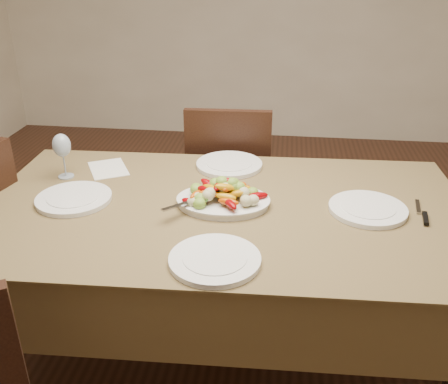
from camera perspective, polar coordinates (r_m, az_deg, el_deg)
floor at (r=2.31m, az=1.81°, el=-18.85°), size 6.00×6.00×0.00m
dining_table at (r=2.08m, az=-0.00°, el=-10.96°), size 1.88×1.11×0.76m
chair_far at (r=2.73m, az=0.75°, el=0.89°), size 0.43×0.43×0.95m
serving_platter at (r=1.89m, az=-0.09°, el=-1.21°), size 0.35×0.27×0.02m
roasted_vegetables at (r=1.86m, az=-0.09°, el=0.35°), size 0.29×0.20×0.09m
serving_spoon at (r=1.84m, az=-2.21°, el=-0.64°), size 0.26×0.22×0.03m
plate_left at (r=2.01m, az=-16.78°, el=-0.74°), size 0.29×0.29×0.02m
plate_right at (r=1.92m, az=16.10°, el=-1.89°), size 0.29×0.29×0.02m
plate_far at (r=2.23m, az=0.60°, el=3.13°), size 0.29×0.29×0.02m
plate_near at (r=1.56m, az=-1.06°, el=-7.76°), size 0.29×0.29×0.02m
wine_glass at (r=2.19m, az=-17.93°, el=4.08°), size 0.08×0.08×0.20m
menu_card at (r=2.26m, az=-13.08°, el=2.61°), size 0.23×0.26×0.00m
table_knife at (r=1.96m, az=21.67°, el=-2.30°), size 0.05×0.20×0.01m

